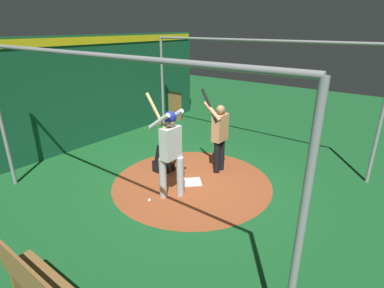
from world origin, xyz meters
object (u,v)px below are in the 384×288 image
(baseball_1, at_px, (149,200))
(visitor, at_px, (219,134))
(home_plate, at_px, (192,182))
(catcher, at_px, (165,158))
(baseball_0, at_px, (163,186))
(bat_rack, at_px, (172,106))
(bench, at_px, (42,288))
(batter, at_px, (170,146))

(baseball_1, bearing_deg, visitor, 81.14)
(home_plate, bearing_deg, catcher, 176.76)
(baseball_0, xyz_separation_m, baseball_1, (0.17, -0.60, 0.00))
(bat_rack, xyz_separation_m, bench, (4.45, -7.46, -0.05))
(batter, distance_m, bat_rack, 5.82)
(bat_rack, bearing_deg, home_plate, -44.01)
(home_plate, xyz_separation_m, catcher, (-0.87, 0.05, 0.35))
(bat_rack, distance_m, baseball_0, 5.46)
(batter, xyz_separation_m, catcher, (-0.89, 0.78, -0.77))
(batter, bearing_deg, catcher, 138.74)
(home_plate, xyz_separation_m, visitor, (0.15, 0.88, 0.96))
(bat_rack, distance_m, bench, 8.68)
(home_plate, distance_m, batter, 1.34)
(bat_rack, relative_size, baseball_0, 14.20)
(catcher, relative_size, bench, 0.60)
(baseball_1, bearing_deg, catcher, 119.25)
(bat_rack, bearing_deg, baseball_1, -53.41)
(catcher, height_order, visitor, visitor)
(batter, bearing_deg, baseball_0, 158.94)
(batter, xyz_separation_m, bat_rack, (-3.79, 4.37, -0.64))
(baseball_0, distance_m, baseball_1, 0.62)
(home_plate, relative_size, baseball_1, 5.68)
(home_plate, xyz_separation_m, bench, (0.68, -3.82, 0.43))
(visitor, xyz_separation_m, bench, (0.53, -4.70, -0.53))
(baseball_0, bearing_deg, visitor, 71.58)
(catcher, distance_m, visitor, 1.45)
(home_plate, relative_size, baseball_0, 5.68)
(baseball_1, bearing_deg, baseball_0, 105.55)
(bat_rack, bearing_deg, batter, -49.12)
(baseball_0, relative_size, baseball_1, 1.00)
(bat_rack, height_order, baseball_0, bat_rack)
(visitor, distance_m, bat_rack, 4.81)
(catcher, relative_size, visitor, 0.46)
(home_plate, distance_m, catcher, 0.94)
(baseball_1, bearing_deg, bench, -71.92)
(visitor, distance_m, bench, 4.76)
(catcher, xyz_separation_m, baseball_1, (0.70, -1.25, -0.32))
(bench, bearing_deg, catcher, 111.89)
(batter, height_order, bat_rack, batter)
(batter, relative_size, baseball_0, 29.42)
(catcher, height_order, bat_rack, bat_rack)
(home_plate, bearing_deg, baseball_0, -120.08)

